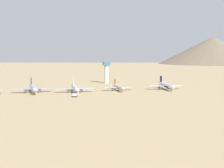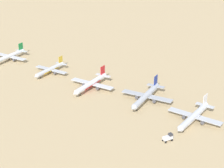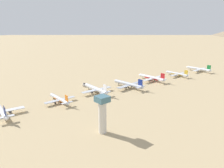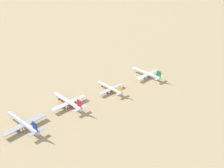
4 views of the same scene
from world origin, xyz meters
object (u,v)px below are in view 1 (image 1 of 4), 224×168
control_tower (106,71)px  parked_jet_3 (33,88)px  service_truck (75,94)px  parked_jet_4 (75,88)px  parked_jet_6 (166,85)px  parked_jet_5 (119,87)px

control_tower → parked_jet_3: bearing=-53.8°
control_tower → service_truck: bearing=-27.8°
parked_jet_3 → service_truck: 45.41m
parked_jet_4 → service_truck: (25.14, -3.64, -1.62)m
parked_jet_6 → control_tower: 78.35m
parked_jet_3 → control_tower: (-57.33, 78.28, 9.38)m
parked_jet_3 → parked_jet_5: (6.73, 72.89, -0.73)m
parked_jet_3 → parked_jet_5: parked_jet_3 is taller
parked_jet_4 → control_tower: bearing=146.1°
parked_jet_4 → control_tower: size_ratio=1.65×
parked_jet_6 → parked_jet_3: bearing=-94.9°
parked_jet_4 → control_tower: 79.95m
parked_jet_6 → service_truck: parked_jet_6 is taller
parked_jet_4 → service_truck: size_ratio=6.76×
parked_jet_4 → service_truck: 25.46m
parked_jet_3 → parked_jet_5: size_ratio=1.22×
parked_jet_3 → control_tower: 97.48m
parked_jet_4 → control_tower: (-65.88, 44.26, 9.57)m
parked_jet_3 → service_truck: parked_jet_3 is taller
parked_jet_5 → control_tower: control_tower is taller
parked_jet_6 → service_truck: 89.86m
parked_jet_3 → parked_jet_6: 117.50m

